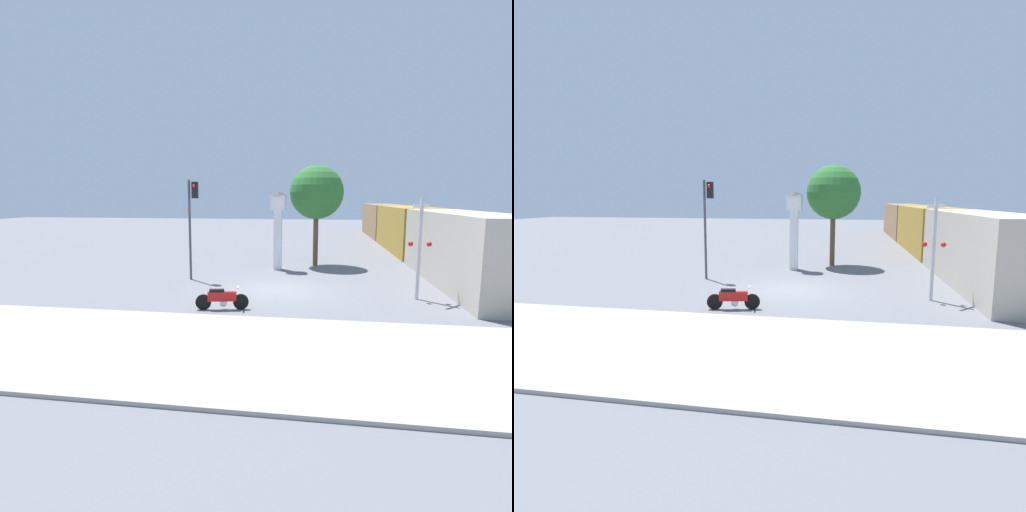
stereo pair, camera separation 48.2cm
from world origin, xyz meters
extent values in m
plane|color=slate|center=(0.00, 0.00, 0.00)|extent=(120.00, 120.00, 0.00)
cube|color=#9E998E|center=(0.00, -7.53, 0.05)|extent=(36.00, 6.00, 0.10)
cylinder|color=black|center=(-1.00, -3.40, 0.29)|extent=(0.58, 0.20, 0.57)
cylinder|color=black|center=(-2.34, -3.66, 0.29)|extent=(0.58, 0.20, 0.57)
cube|color=#B71414|center=(-1.67, -3.53, 0.50)|extent=(1.07, 0.41, 0.34)
cube|color=black|center=(-1.86, -3.57, 0.72)|extent=(0.57, 0.32, 0.10)
cylinder|color=silver|center=(-1.62, -3.52, 0.26)|extent=(0.30, 0.24, 0.27)
cube|color=silver|center=(-1.10, -3.42, 0.84)|extent=(0.14, 0.42, 0.04)
cube|color=white|center=(-0.50, 5.13, 1.69)|extent=(0.44, 0.44, 3.39)
cube|color=white|center=(-0.50, 5.13, 3.81)|extent=(0.84, 0.84, 0.84)
cylinder|color=white|center=(-0.50, 4.70, 3.81)|extent=(0.67, 0.02, 0.67)
cone|color=#333338|center=(-0.50, 5.13, 4.33)|extent=(1.01, 1.01, 0.20)
cube|color=#ADA393|center=(8.56, 2.52, 1.70)|extent=(2.80, 11.83, 3.40)
cube|color=olive|center=(8.56, 14.95, 1.70)|extent=(2.80, 11.83, 3.40)
cube|color=olive|center=(8.56, 27.38, 1.70)|extent=(2.80, 11.83, 3.40)
cylinder|color=#47474C|center=(-4.53, 1.61, 2.47)|extent=(0.12, 0.12, 4.95)
cube|color=black|center=(-4.23, 1.61, 4.45)|extent=(0.28, 0.24, 0.80)
sphere|color=red|center=(-4.23, 1.46, 4.65)|extent=(0.16, 0.16, 0.16)
cylinder|color=#B7B7BC|center=(5.75, -0.87, 2.05)|extent=(0.14, 0.14, 4.11)
cube|color=white|center=(5.75, -0.87, 3.76)|extent=(0.82, 0.82, 0.14)
sphere|color=red|center=(5.40, -0.92, 2.26)|extent=(0.20, 0.20, 0.20)
sphere|color=red|center=(6.10, -0.92, 2.26)|extent=(0.20, 0.20, 0.20)
cylinder|color=brown|center=(1.62, 6.82, 1.56)|extent=(0.30, 0.30, 3.13)
sphere|color=#2D6B2D|center=(1.62, 6.82, 4.40)|extent=(3.19, 3.19, 3.19)
camera|label=1|loc=(1.74, -17.40, 4.06)|focal=28.00mm
camera|label=2|loc=(2.22, -17.32, 4.06)|focal=28.00mm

